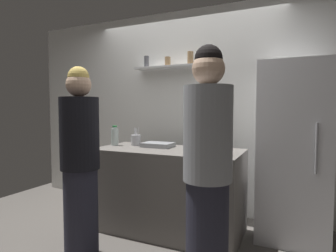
{
  "coord_description": "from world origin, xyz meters",
  "views": [
    {
      "loc": [
        1.36,
        -2.28,
        1.34
      ],
      "look_at": [
        0.09,
        0.48,
        1.15
      ],
      "focal_mm": 30.32,
      "sensor_mm": 36.0,
      "label": 1
    }
  ],
  "objects": [
    {
      "name": "wine_bottle_pale_glass",
      "position": [
        0.64,
        0.21,
        1.02
      ],
      "size": [
        0.07,
        0.07,
        0.32
      ],
      "color": "#B2BFB2",
      "rests_on": "counter"
    },
    {
      "name": "wine_bottle_green_glass",
      "position": [
        0.36,
        0.76,
        1.02
      ],
      "size": [
        0.07,
        0.07,
        0.32
      ],
      "color": "#19471E",
      "rests_on": "counter"
    },
    {
      "name": "refrigerator",
      "position": [
        1.33,
        0.85,
        0.9
      ],
      "size": [
        0.67,
        0.69,
        1.79
      ],
      "color": "white",
      "rests_on": "ground"
    },
    {
      "name": "counter",
      "position": [
        0.09,
        0.48,
        0.45
      ],
      "size": [
        1.58,
        0.74,
        0.9
      ],
      "primitive_type": "cube",
      "color": "#66605B",
      "rests_on": "ground"
    },
    {
      "name": "utensil_holder",
      "position": [
        -0.38,
        0.6,
        0.96
      ],
      "size": [
        0.11,
        0.11,
        0.22
      ],
      "color": "#B2B2B7",
      "rests_on": "counter"
    },
    {
      "name": "baking_pan",
      "position": [
        -0.08,
        0.58,
        0.92
      ],
      "size": [
        0.34,
        0.24,
        0.05
      ],
      "primitive_type": "cube",
      "color": "gray",
      "rests_on": "counter"
    },
    {
      "name": "person_grey_hoodie",
      "position": [
        0.8,
        -0.4,
        0.88
      ],
      "size": [
        0.34,
        0.34,
        1.77
      ],
      "rotation": [
        0.0,
        0.0,
        6.03
      ],
      "color": "#262633",
      "rests_on": "ground"
    },
    {
      "name": "back_wall_assembly",
      "position": [
        -0.0,
        1.25,
        1.3
      ],
      "size": [
        4.8,
        0.32,
        2.6
      ],
      "color": "white",
      "rests_on": "ground"
    },
    {
      "name": "water_bottle_plastic",
      "position": [
        -0.61,
        0.5,
        1.0
      ],
      "size": [
        0.08,
        0.08,
        0.23
      ],
      "color": "silver",
      "rests_on": "counter"
    },
    {
      "name": "ground_plane",
      "position": [
        0.0,
        0.0,
        0.0
      ],
      "size": [
        5.28,
        5.28,
        0.0
      ],
      "primitive_type": "plane",
      "color": "#59544F"
    },
    {
      "name": "person_blonde",
      "position": [
        -0.38,
        -0.35,
        0.84
      ],
      "size": [
        0.34,
        0.34,
        1.7
      ],
      "rotation": [
        0.0,
        0.0,
        5.68
      ],
      "color": "#262633",
      "rests_on": "ground"
    }
  ]
}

